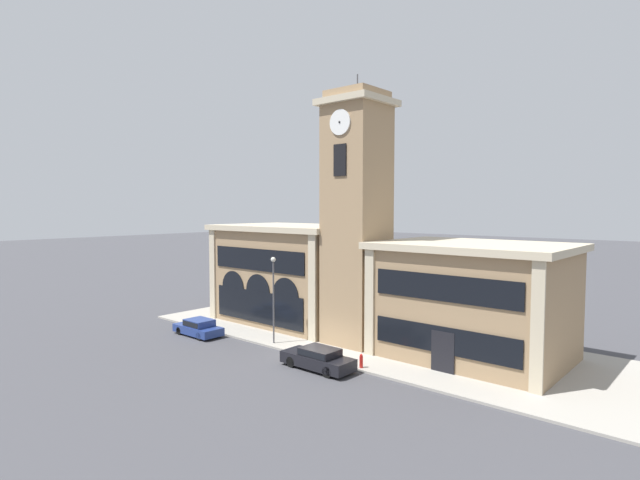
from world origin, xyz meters
name	(u,v)px	position (x,y,z in m)	size (l,w,h in m)	color
ground_plane	(312,359)	(0.00, 0.00, 0.00)	(300.00, 300.00, 0.00)	#424247
sidewalk_kerb	(370,338)	(0.00, 6.63, 0.07)	(37.90, 13.26, 0.15)	#A39E93
clock_tower	(357,219)	(0.00, 4.91, 9.25)	(4.56, 4.56, 19.59)	#9E7F5B
town_hall_left_wing	(293,273)	(-8.59, 7.09, 4.30)	(13.42, 8.98, 8.55)	#9E7F5B
town_hall_right_wing	(473,301)	(8.00, 7.09, 3.91)	(12.25, 8.98, 7.75)	#9E7F5B
parked_car_near	(199,327)	(-10.84, -1.30, 0.68)	(4.30, 1.87, 1.30)	navy
parked_car_mid	(318,358)	(1.71, -1.30, 0.72)	(4.86, 1.84, 1.37)	black
street_lamp	(273,288)	(-4.40, 0.72, 4.25)	(0.36, 0.36, 6.34)	#4C4C51
fire_hydrant	(361,361)	(3.82, 0.35, 0.57)	(0.22, 0.22, 0.87)	red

